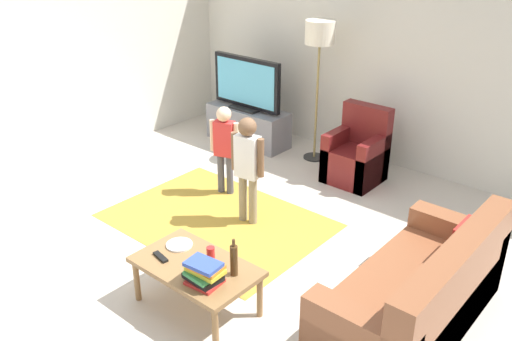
# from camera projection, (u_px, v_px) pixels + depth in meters

# --- Properties ---
(ground) EXTENTS (7.80, 7.80, 0.00)m
(ground) POSITION_uv_depth(u_px,v_px,m) (215.00, 253.00, 5.22)
(ground) COLOR beige
(wall_back) EXTENTS (6.00, 0.12, 2.70)m
(wall_back) POSITION_uv_depth(u_px,v_px,m) (383.00, 55.00, 6.71)
(wall_back) COLOR silver
(wall_back) RESTS_ON ground
(wall_left) EXTENTS (0.12, 6.00, 2.70)m
(wall_left) POSITION_uv_depth(u_px,v_px,m) (28.00, 62.00, 6.41)
(wall_left) COLOR silver
(wall_left) RESTS_ON ground
(area_rug) EXTENTS (2.20, 1.60, 0.01)m
(area_rug) POSITION_uv_depth(u_px,v_px,m) (217.00, 220.00, 5.76)
(area_rug) COLOR #B28C33
(area_rug) RESTS_ON ground
(tv_stand) EXTENTS (1.20, 0.44, 0.50)m
(tv_stand) POSITION_uv_depth(u_px,v_px,m) (248.00, 126.00, 7.63)
(tv_stand) COLOR slate
(tv_stand) RESTS_ON ground
(tv) EXTENTS (1.10, 0.28, 0.71)m
(tv) POSITION_uv_depth(u_px,v_px,m) (247.00, 84.00, 7.36)
(tv) COLOR black
(tv) RESTS_ON tv_stand
(couch) EXTENTS (0.80, 1.80, 0.86)m
(couch) POSITION_uv_depth(u_px,v_px,m) (422.00, 298.00, 4.15)
(couch) COLOR brown
(couch) RESTS_ON ground
(armchair) EXTENTS (0.60, 0.60, 0.90)m
(armchair) POSITION_uv_depth(u_px,v_px,m) (357.00, 156.00, 6.54)
(armchair) COLOR maroon
(armchair) RESTS_ON ground
(floor_lamp) EXTENTS (0.36, 0.36, 1.78)m
(floor_lamp) POSITION_uv_depth(u_px,v_px,m) (320.00, 40.00, 6.58)
(floor_lamp) COLOR #262626
(floor_lamp) RESTS_ON ground
(child_near_tv) EXTENTS (0.33, 0.19, 1.04)m
(child_near_tv) POSITION_uv_depth(u_px,v_px,m) (225.00, 142.00, 6.08)
(child_near_tv) COLOR #4C4C59
(child_near_tv) RESTS_ON ground
(child_center) EXTENTS (0.38, 0.18, 1.14)m
(child_center) POSITION_uv_depth(u_px,v_px,m) (248.00, 161.00, 5.46)
(child_center) COLOR gray
(child_center) RESTS_ON ground
(coffee_table) EXTENTS (1.00, 0.60, 0.42)m
(coffee_table) POSITION_uv_depth(u_px,v_px,m) (196.00, 270.00, 4.34)
(coffee_table) COLOR olive
(coffee_table) RESTS_ON ground
(book_stack) EXTENTS (0.30, 0.24, 0.19)m
(book_stack) POSITION_uv_depth(u_px,v_px,m) (204.00, 273.00, 4.07)
(book_stack) COLOR red
(book_stack) RESTS_ON coffee_table
(bottle) EXTENTS (0.06, 0.06, 0.31)m
(bottle) POSITION_uv_depth(u_px,v_px,m) (234.00, 260.00, 4.14)
(bottle) COLOR #4C3319
(bottle) RESTS_ON coffee_table
(tv_remote) EXTENTS (0.18, 0.08, 0.02)m
(tv_remote) POSITION_uv_depth(u_px,v_px,m) (161.00, 257.00, 4.40)
(tv_remote) COLOR black
(tv_remote) RESTS_ON coffee_table
(soda_can) EXTENTS (0.07, 0.07, 0.12)m
(soda_can) POSITION_uv_depth(u_px,v_px,m) (211.00, 254.00, 4.35)
(soda_can) COLOR red
(soda_can) RESTS_ON coffee_table
(plate) EXTENTS (0.22, 0.22, 0.02)m
(plate) POSITION_uv_depth(u_px,v_px,m) (179.00, 245.00, 4.56)
(plate) COLOR white
(plate) RESTS_ON coffee_table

